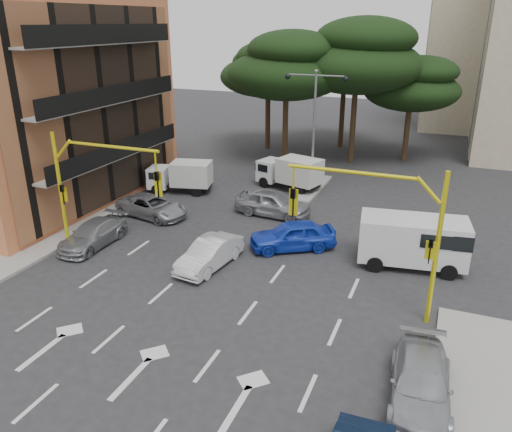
{
  "coord_description": "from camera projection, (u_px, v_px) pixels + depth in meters",
  "views": [
    {
      "loc": [
        8.63,
        -15.6,
        10.76
      ],
      "look_at": [
        -0.1,
        6.07,
        1.6
      ],
      "focal_mm": 35.0,
      "sensor_mm": 36.0,
      "label": 1
    }
  ],
  "objects": [
    {
      "name": "signal_mast_right",
      "position": [
        388.0,
        221.0,
        18.34
      ],
      "size": [
        5.79,
        0.37,
        6.0
      ],
      "color": "yellow",
      "rests_on": "ground"
    },
    {
      "name": "apartment_orange",
      "position": [
        2.0,
        88.0,
        31.06
      ],
      "size": [
        15.19,
        16.15,
        13.7
      ],
      "color": "#C3663D",
      "rests_on": "ground"
    },
    {
      "name": "pine_center",
      "position": [
        358.0,
        56.0,
        37.69
      ],
      "size": [
        9.98,
        9.98,
        11.16
      ],
      "color": "#382616",
      "rests_on": "ground"
    },
    {
      "name": "median_strip",
      "position": [
        311.0,
        188.0,
        34.19
      ],
      "size": [
        1.4,
        6.0,
        0.15
      ],
      "primitive_type": "cube",
      "color": "gray",
      "rests_on": "ground"
    },
    {
      "name": "car_white_hatch",
      "position": [
        210.0,
        254.0,
        23.18
      ],
      "size": [
        1.9,
        4.17,
        1.32
      ],
      "primitive_type": "imported",
      "rotation": [
        0.0,
        0.0,
        -0.13
      ],
      "color": "silver",
      "rests_on": "ground"
    },
    {
      "name": "pine_back",
      "position": [
        346.0,
        60.0,
        42.96
      ],
      "size": [
        9.15,
        9.15,
        10.23
      ],
      "color": "#382616",
      "rests_on": "ground"
    },
    {
      "name": "van_white",
      "position": [
        412.0,
        242.0,
        23.08
      ],
      "size": [
        5.07,
        2.85,
        2.41
      ],
      "primitive_type": null,
      "rotation": [
        0.0,
        0.0,
        -1.43
      ],
      "color": "silver",
      "rests_on": "ground"
    },
    {
      "name": "car_silver_wagon",
      "position": [
        93.0,
        234.0,
        25.4
      ],
      "size": [
        1.75,
        4.27,
        1.24
      ],
      "primitive_type": "imported",
      "rotation": [
        0.0,
        0.0,
        0.0
      ],
      "color": "gray",
      "rests_on": "ground"
    },
    {
      "name": "car_silver_parked",
      "position": [
        421.0,
        383.0,
        14.95
      ],
      "size": [
        2.12,
        4.51,
        1.27
      ],
      "primitive_type": "imported",
      "rotation": [
        0.0,
        0.0,
        0.08
      ],
      "color": "#9DA0A5",
      "rests_on": "ground"
    },
    {
      "name": "pine_right",
      "position": [
        413.0,
        83.0,
        38.79
      ],
      "size": [
        7.49,
        7.49,
        8.37
      ],
      "color": "#382616",
      "rests_on": "ground"
    },
    {
      "name": "ground",
      "position": [
        203.0,
        303.0,
        20.41
      ],
      "size": [
        120.0,
        120.0,
        0.0
      ],
      "primitive_type": "plane",
      "color": "#28282B",
      "rests_on": "ground"
    },
    {
      "name": "box_truck_a",
      "position": [
        180.0,
        177.0,
        33.27
      ],
      "size": [
        4.55,
        2.75,
        2.09
      ],
      "primitive_type": null,
      "rotation": [
        0.0,
        0.0,
        1.81
      ],
      "color": "white",
      "rests_on": "ground"
    },
    {
      "name": "car_blue_compact",
      "position": [
        293.0,
        235.0,
        25.0
      ],
      "size": [
        4.56,
        3.7,
        1.46
      ],
      "primitive_type": "imported",
      "rotation": [
        0.0,
        0.0,
        -1.03
      ],
      "color": "#1636BC",
      "rests_on": "ground"
    },
    {
      "name": "car_silver_cross_a",
      "position": [
        152.0,
        207.0,
        29.2
      ],
      "size": [
        4.73,
        2.81,
        1.23
      ],
      "primitive_type": "imported",
      "rotation": [
        0.0,
        0.0,
        1.39
      ],
      "color": "#93959A",
      "rests_on": "ground"
    },
    {
      "name": "box_truck_b",
      "position": [
        289.0,
        173.0,
        33.88
      ],
      "size": [
        4.88,
        3.05,
        2.23
      ],
      "primitive_type": null,
      "rotation": [
        0.0,
        0.0,
        1.3
      ],
      "color": "silver",
      "rests_on": "ground"
    },
    {
      "name": "pine_left_far",
      "position": [
        269.0,
        69.0,
        42.71
      ],
      "size": [
        8.32,
        8.32,
        9.3
      ],
      "color": "#382616",
      "rests_on": "ground"
    },
    {
      "name": "street_lamp_center",
      "position": [
        315.0,
        109.0,
        32.24
      ],
      "size": [
        4.16,
        0.36,
        7.77
      ],
      "color": "slate",
      "rests_on": "median_strip"
    },
    {
      "name": "pine_left_near",
      "position": [
        287.0,
        65.0,
        37.96
      ],
      "size": [
        9.15,
        9.15,
        10.23
      ],
      "color": "#382616",
      "rests_on": "ground"
    },
    {
      "name": "signal_mast_left",
      "position": [
        89.0,
        180.0,
        23.07
      ],
      "size": [
        5.79,
        0.37,
        6.0
      ],
      "color": "yellow",
      "rests_on": "ground"
    },
    {
      "name": "car_silver_cross_b",
      "position": [
        273.0,
        203.0,
        29.3
      ],
      "size": [
        4.63,
        2.19,
        1.53
      ],
      "primitive_type": "imported",
      "rotation": [
        0.0,
        0.0,
        1.48
      ],
      "color": "#9B9EA3",
      "rests_on": "ground"
    }
  ]
}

